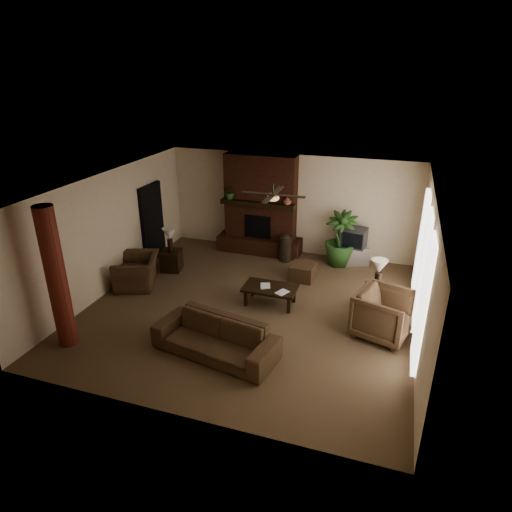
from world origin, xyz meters
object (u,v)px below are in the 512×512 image
(log_column, at_px, (57,279))
(floor_vase, at_px, (285,246))
(armchair_left, at_px, (136,266))
(lamp_right, at_px, (379,268))
(tv_stand, at_px, (352,255))
(side_table_right, at_px, (377,297))
(coffee_table, at_px, (270,289))
(ottoman, at_px, (303,272))
(sofa, at_px, (215,332))
(lamp_left, at_px, (169,236))
(side_table_left, at_px, (171,260))
(armchair_right, at_px, (384,312))
(floor_plant, at_px, (339,250))

(log_column, distance_m, floor_vase, 6.06)
(armchair_left, bearing_deg, lamp_right, 74.21)
(tv_stand, height_order, side_table_right, side_table_right)
(coffee_table, relative_size, ottoman, 2.00)
(sofa, xyz_separation_m, floor_vase, (0.14, 4.58, -0.03))
(lamp_left, distance_m, lamp_right, 5.24)
(ottoman, bearing_deg, side_table_left, -170.73)
(side_table_left, relative_size, lamp_right, 0.85)
(armchair_right, height_order, side_table_left, armchair_right)
(ottoman, distance_m, lamp_right, 2.25)
(armchair_right, relative_size, floor_plant, 0.72)
(armchair_left, xyz_separation_m, armchair_right, (5.87, -0.41, 0.03))
(floor_plant, relative_size, side_table_right, 2.68)
(armchair_left, bearing_deg, log_column, -20.93)
(floor_plant, bearing_deg, floor_vase, -171.18)
(armchair_left, height_order, lamp_right, lamp_right)
(log_column, height_order, lamp_left, log_column)
(armchair_left, xyz_separation_m, ottoman, (3.78, 1.59, -0.30))
(armchair_left, height_order, side_table_left, armchair_left)
(log_column, relative_size, lamp_right, 4.31)
(lamp_left, bearing_deg, log_column, -95.87)
(log_column, xyz_separation_m, armchair_right, (5.82, 2.18, -0.87))
(armchair_right, bearing_deg, lamp_right, 29.28)
(ottoman, bearing_deg, sofa, -103.41)
(side_table_left, xyz_separation_m, side_table_right, (5.30, -0.37, 0.00))
(ottoman, relative_size, side_table_left, 1.09)
(ottoman, height_order, lamp_right, lamp_right)
(ottoman, bearing_deg, side_table_right, -25.98)
(side_table_left, height_order, lamp_left, lamp_left)
(log_column, xyz_separation_m, lamp_left, (0.37, 3.57, -0.40))
(coffee_table, bearing_deg, ottoman, 74.15)
(log_column, distance_m, sofa, 3.08)
(armchair_left, height_order, coffee_table, armchair_left)
(sofa, xyz_separation_m, floor_plant, (1.59, 4.81, -0.05))
(sofa, relative_size, armchair_left, 2.06)
(coffee_table, relative_size, side_table_right, 2.18)
(log_column, bearing_deg, armchair_right, 20.53)
(tv_stand, bearing_deg, floor_vase, 167.78)
(floor_plant, relative_size, side_table_left, 2.68)
(log_column, xyz_separation_m, ottoman, (3.74, 4.18, -1.20))
(log_column, distance_m, coffee_table, 4.40)
(armchair_left, relative_size, floor_plant, 0.78)
(sofa, bearing_deg, log_column, -157.63)
(side_table_right, relative_size, lamp_right, 0.85)
(log_column, relative_size, coffee_table, 2.33)
(coffee_table, distance_m, tv_stand, 3.21)
(tv_stand, bearing_deg, sofa, -135.47)
(tv_stand, xyz_separation_m, lamp_right, (0.80, -2.34, 0.75))
(floor_vase, relative_size, lamp_right, 1.18)
(lamp_left, bearing_deg, sofa, -49.93)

